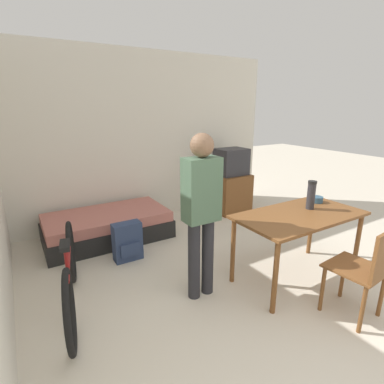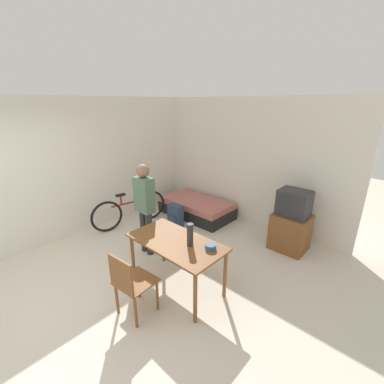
{
  "view_description": "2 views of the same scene",
  "coord_description": "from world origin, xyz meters",
  "px_view_note": "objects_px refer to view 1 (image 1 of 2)",
  "views": [
    {
      "loc": [
        -1.77,
        -0.65,
        1.87
      ],
      "look_at": [
        -0.18,
        1.98,
        0.97
      ],
      "focal_mm": 28.0,
      "sensor_mm": 36.0,
      "label": 1
    },
    {
      "loc": [
        3.03,
        -0.85,
        2.59
      ],
      "look_at": [
        0.11,
        2.33,
        1.07
      ],
      "focal_mm": 24.0,
      "sensor_mm": 36.0,
      "label": 2
    }
  ],
  "objects_px": {
    "person_standing": "(201,206)",
    "tv": "(231,183)",
    "mate_bowl": "(316,199)",
    "bicycle": "(70,275)",
    "dining_table": "(299,222)",
    "wooden_chair": "(367,267)",
    "backpack": "(128,242)",
    "thermos_flask": "(311,194)",
    "daybed": "(108,226)"
  },
  "relations": [
    {
      "from": "daybed",
      "to": "backpack",
      "type": "distance_m",
      "value": 0.74
    },
    {
      "from": "wooden_chair",
      "to": "backpack",
      "type": "height_order",
      "value": "wooden_chair"
    },
    {
      "from": "dining_table",
      "to": "thermos_flask",
      "type": "bearing_deg",
      "value": 13.29
    },
    {
      "from": "person_standing",
      "to": "daybed",
      "type": "bearing_deg",
      "value": 103.31
    },
    {
      "from": "wooden_chair",
      "to": "tv",
      "type": "bearing_deg",
      "value": 74.74
    },
    {
      "from": "mate_bowl",
      "to": "backpack",
      "type": "bearing_deg",
      "value": 148.2
    },
    {
      "from": "thermos_flask",
      "to": "mate_bowl",
      "type": "height_order",
      "value": "thermos_flask"
    },
    {
      "from": "mate_bowl",
      "to": "person_standing",
      "type": "bearing_deg",
      "value": 175.49
    },
    {
      "from": "wooden_chair",
      "to": "mate_bowl",
      "type": "xyz_separation_m",
      "value": [
        0.5,
        0.93,
        0.28
      ]
    },
    {
      "from": "dining_table",
      "to": "wooden_chair",
      "type": "relative_size",
      "value": 1.54
    },
    {
      "from": "mate_bowl",
      "to": "backpack",
      "type": "relative_size",
      "value": 0.3
    },
    {
      "from": "bicycle",
      "to": "mate_bowl",
      "type": "relative_size",
      "value": 11.69
    },
    {
      "from": "tv",
      "to": "backpack",
      "type": "relative_size",
      "value": 2.35
    },
    {
      "from": "bicycle",
      "to": "wooden_chair",
      "type": "bearing_deg",
      "value": -34.37
    },
    {
      "from": "daybed",
      "to": "thermos_flask",
      "type": "height_order",
      "value": "thermos_flask"
    },
    {
      "from": "backpack",
      "to": "wooden_chair",
      "type": "bearing_deg",
      "value": -56.22
    },
    {
      "from": "dining_table",
      "to": "mate_bowl",
      "type": "relative_size",
      "value": 9.61
    },
    {
      "from": "wooden_chair",
      "to": "dining_table",
      "type": "bearing_deg",
      "value": 88.38
    },
    {
      "from": "wooden_chair",
      "to": "bicycle",
      "type": "distance_m",
      "value": 2.66
    },
    {
      "from": "person_standing",
      "to": "mate_bowl",
      "type": "height_order",
      "value": "person_standing"
    },
    {
      "from": "tv",
      "to": "backpack",
      "type": "bearing_deg",
      "value": -160.56
    },
    {
      "from": "dining_table",
      "to": "daybed",
      "type": "bearing_deg",
      "value": 125.27
    },
    {
      "from": "tv",
      "to": "person_standing",
      "type": "distance_m",
      "value": 2.64
    },
    {
      "from": "daybed",
      "to": "person_standing",
      "type": "relative_size",
      "value": 1.05
    },
    {
      "from": "tv",
      "to": "bicycle",
      "type": "bearing_deg",
      "value": -154.67
    },
    {
      "from": "daybed",
      "to": "tv",
      "type": "distance_m",
      "value": 2.28
    },
    {
      "from": "tv",
      "to": "wooden_chair",
      "type": "xyz_separation_m",
      "value": [
        -0.79,
        -2.91,
        0.0
      ]
    },
    {
      "from": "daybed",
      "to": "thermos_flask",
      "type": "bearing_deg",
      "value": -50.19
    },
    {
      "from": "wooden_chair",
      "to": "person_standing",
      "type": "bearing_deg",
      "value": 134.44
    },
    {
      "from": "person_standing",
      "to": "backpack",
      "type": "distance_m",
      "value": 1.35
    },
    {
      "from": "backpack",
      "to": "thermos_flask",
      "type": "bearing_deg",
      "value": -38.14
    },
    {
      "from": "daybed",
      "to": "dining_table",
      "type": "distance_m",
      "value": 2.62
    },
    {
      "from": "bicycle",
      "to": "thermos_flask",
      "type": "xyz_separation_m",
      "value": [
        2.43,
        -0.68,
        0.59
      ]
    },
    {
      "from": "daybed",
      "to": "mate_bowl",
      "type": "relative_size",
      "value": 11.87
    },
    {
      "from": "tv",
      "to": "mate_bowl",
      "type": "height_order",
      "value": "tv"
    },
    {
      "from": "daybed",
      "to": "wooden_chair",
      "type": "distance_m",
      "value": 3.24
    },
    {
      "from": "daybed",
      "to": "tv",
      "type": "bearing_deg",
      "value": 1.13
    },
    {
      "from": "tv",
      "to": "wooden_chair",
      "type": "height_order",
      "value": "tv"
    },
    {
      "from": "daybed",
      "to": "mate_bowl",
      "type": "height_order",
      "value": "mate_bowl"
    },
    {
      "from": "wooden_chair",
      "to": "daybed",
      "type": "bearing_deg",
      "value": 117.03
    },
    {
      "from": "thermos_flask",
      "to": "mate_bowl",
      "type": "bearing_deg",
      "value": 23.33
    },
    {
      "from": "mate_bowl",
      "to": "backpack",
      "type": "xyz_separation_m",
      "value": [
        -1.93,
        1.2,
        -0.56
      ]
    },
    {
      "from": "tv",
      "to": "dining_table",
      "type": "xyz_separation_m",
      "value": [
        -0.77,
        -2.14,
        0.16
      ]
    },
    {
      "from": "daybed",
      "to": "dining_table",
      "type": "height_order",
      "value": "dining_table"
    },
    {
      "from": "person_standing",
      "to": "tv",
      "type": "bearing_deg",
      "value": 45.45
    },
    {
      "from": "dining_table",
      "to": "person_standing",
      "type": "relative_size",
      "value": 0.85
    },
    {
      "from": "wooden_chair",
      "to": "mate_bowl",
      "type": "bearing_deg",
      "value": 61.59
    },
    {
      "from": "bicycle",
      "to": "backpack",
      "type": "bearing_deg",
      "value": 39.42
    },
    {
      "from": "dining_table",
      "to": "mate_bowl",
      "type": "height_order",
      "value": "mate_bowl"
    },
    {
      "from": "thermos_flask",
      "to": "tv",
      "type": "bearing_deg",
      "value": 75.23
    }
  ]
}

